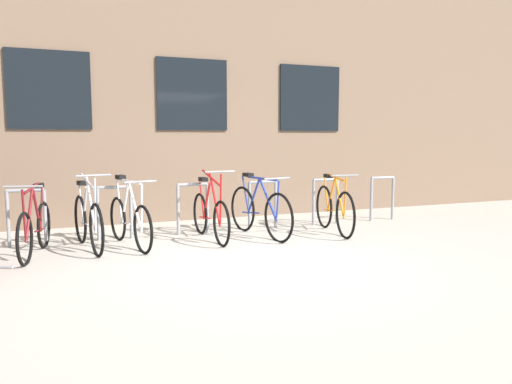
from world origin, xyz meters
name	(u,v)px	position (x,y,z in m)	size (l,w,h in m)	color
ground_plane	(257,259)	(0.00, 0.00, 0.00)	(42.00, 42.00, 0.00)	#B2ADA0
storefront_building	(162,60)	(0.00, 5.99, 3.34)	(28.00, 5.63, 6.67)	#7A604C
bike_rack	(229,202)	(0.26, 1.90, 0.49)	(6.53, 0.05, 0.82)	gray
bicycle_blue	(259,210)	(0.60, 1.39, 0.40)	(0.48, 1.80, 0.98)	black
bicycle_silver	(88,221)	(-1.95, 1.43, 0.39)	(0.46, 1.69, 1.08)	black
bicycle_red	(210,215)	(-0.20, 1.42, 0.37)	(0.44, 1.68, 1.08)	black
bicycle_maroon	(35,228)	(-2.61, 1.26, 0.37)	(0.47, 1.62, 0.98)	black
bicycle_orange	(334,208)	(1.84, 1.22, 0.39)	(0.45, 1.67, 0.99)	black
bicycle_white	(129,220)	(-1.39, 1.39, 0.37)	(0.52, 1.68, 1.01)	black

